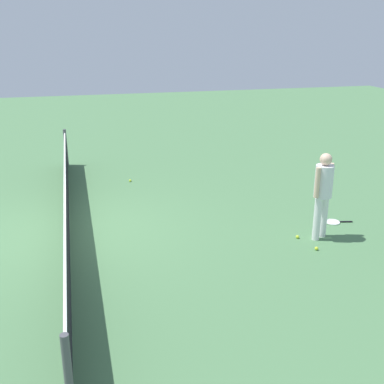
% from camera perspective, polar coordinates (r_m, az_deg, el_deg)
% --- Properties ---
extents(ground_plane, '(40.00, 40.00, 0.00)m').
position_cam_1_polar(ground_plane, '(9.97, -14.40, -4.63)').
color(ground_plane, '#4C7A4C').
extents(court_net, '(10.09, 0.09, 1.07)m').
position_cam_1_polar(court_net, '(9.78, -14.65, -1.94)').
color(court_net, '#4C4C51').
rests_on(court_net, ground_plane).
extents(player_near_side, '(0.46, 0.50, 1.70)m').
position_cam_1_polar(player_near_side, '(9.37, 15.30, 0.35)').
color(player_near_side, white).
rests_on(player_near_side, ground_plane).
extents(tennis_racket_near_player, '(0.37, 0.61, 0.03)m').
position_cam_1_polar(tennis_racket_near_player, '(10.54, 16.47, -3.43)').
color(tennis_racket_near_player, white).
rests_on(tennis_racket_near_player, ground_plane).
extents(tennis_ball_near_player, '(0.07, 0.07, 0.07)m').
position_cam_1_polar(tennis_ball_near_player, '(12.80, -7.34, 1.36)').
color(tennis_ball_near_player, '#C6E033').
rests_on(tennis_ball_near_player, ground_plane).
extents(tennis_ball_by_net, '(0.07, 0.07, 0.07)m').
position_cam_1_polar(tennis_ball_by_net, '(9.20, 14.56, -6.51)').
color(tennis_ball_by_net, '#C6E033').
rests_on(tennis_ball_by_net, ground_plane).
extents(tennis_ball_midcourt, '(0.07, 0.07, 0.07)m').
position_cam_1_polar(tennis_ball_midcourt, '(9.60, 12.41, -5.22)').
color(tennis_ball_midcourt, '#C6E033').
rests_on(tennis_ball_midcourt, ground_plane).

